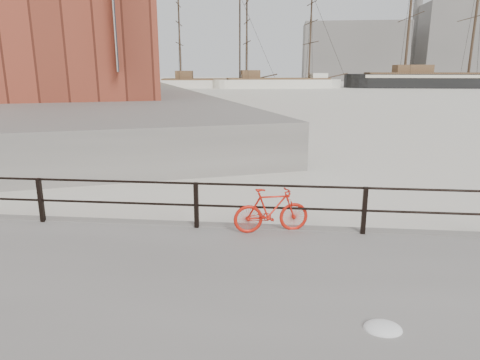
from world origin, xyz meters
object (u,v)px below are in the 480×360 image
(bicycle, at_px, (271,210))
(barque_black, at_px, (466,88))
(schooner_left, at_px, (211,88))
(schooner_mid, at_px, (278,88))
(workboat_far, at_px, (88,99))

(bicycle, height_order, barque_black, barque_black)
(bicycle, relative_size, barque_black, 0.03)
(barque_black, height_order, schooner_left, barque_black)
(bicycle, xyz_separation_m, schooner_mid, (-1.27, 79.14, -0.82))
(bicycle, relative_size, workboat_far, 0.14)
(schooner_left, relative_size, workboat_far, 2.40)
(schooner_mid, distance_m, workboat_far, 41.99)
(schooner_mid, bearing_deg, bicycle, -100.86)
(bicycle, distance_m, schooner_mid, 79.15)
(schooner_mid, bearing_deg, barque_black, -4.81)
(barque_black, distance_m, schooner_mid, 38.13)
(bicycle, height_order, schooner_left, schooner_left)
(barque_black, bearing_deg, schooner_left, -175.00)
(barque_black, bearing_deg, bicycle, -113.89)
(schooner_mid, height_order, schooner_left, schooner_mid)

